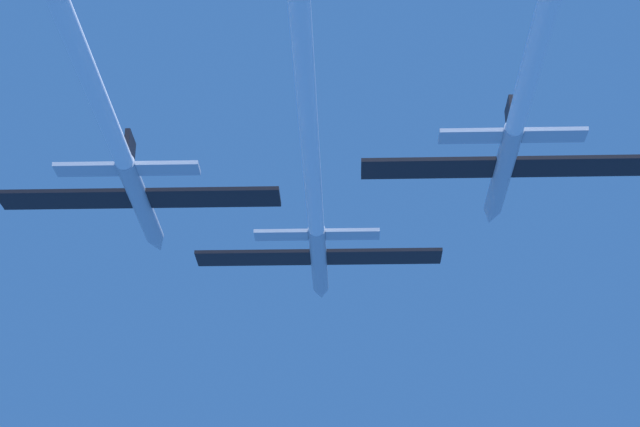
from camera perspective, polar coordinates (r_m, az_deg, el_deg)
jet_lead at (r=71.55m, az=-0.56°, el=4.20°), size 20.43×71.71×3.38m
jet_left_wing at (r=64.17m, az=-12.36°, el=7.86°), size 20.43×65.44×3.38m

